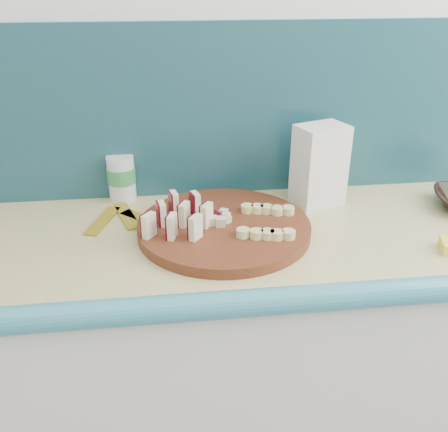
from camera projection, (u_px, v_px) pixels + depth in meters
kitchen_counter at (259, 364)px, 1.51m from camera, size 2.20×0.63×0.91m
backsplash at (249, 111)px, 1.46m from camera, size 2.20×0.02×0.50m
cutting_board at (224, 228)px, 1.31m from camera, size 0.54×0.54×0.03m
apple_wedges at (179, 216)px, 1.27m from camera, size 0.17×0.19×0.06m
apple_chunks at (213, 219)px, 1.30m from camera, size 0.07×0.08×0.02m
banana_slices at (267, 221)px, 1.29m from camera, size 0.17×0.19×0.02m
flour_bag at (319, 166)px, 1.43m from camera, size 0.16×0.14×0.24m
canister at (121, 177)px, 1.47m from camera, size 0.08×0.08×0.14m
banana_peel at (125, 219)px, 1.38m from camera, size 0.24×0.20×0.01m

